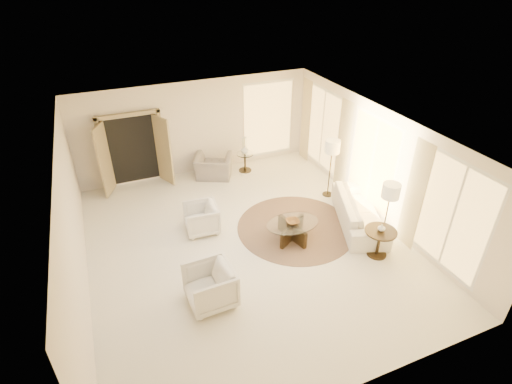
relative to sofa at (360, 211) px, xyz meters
name	(u,v)px	position (x,y,z in m)	size (l,w,h in m)	color
room	(246,193)	(-2.89, 0.30, 1.05)	(7.04, 8.04, 2.83)	white
windows_right	(374,165)	(0.56, 0.40, 1.00)	(0.10, 6.40, 2.40)	#FFC966
window_back_corner	(268,119)	(-0.59, 4.25, 1.00)	(1.70, 0.10, 2.40)	#FFC966
curtains_right	(351,152)	(0.51, 1.30, 0.95)	(0.06, 5.20, 2.60)	beige
french_doors	(134,151)	(-4.79, 4.12, 0.71)	(1.95, 0.66, 2.16)	tan
area_rug	(296,227)	(-1.55, 0.42, -0.35)	(2.89, 2.89, 0.01)	#3F2B20
sofa	(360,211)	(0.00, 0.00, 0.00)	(2.42, 0.94, 0.71)	white
armchair_left	(201,217)	(-3.71, 1.21, 0.04)	(0.77, 0.72, 0.79)	white
armchair_right	(210,285)	(-4.20, -1.11, 0.10)	(0.87, 0.82, 0.90)	white
accent_chair	(213,163)	(-2.62, 3.70, 0.11)	(1.06, 0.69, 0.93)	gray
coffee_table	(292,229)	(-1.84, 0.06, -0.06)	(1.66, 1.66, 0.47)	black
end_table	(380,238)	(-0.33, -1.19, 0.10)	(0.70, 0.70, 0.66)	black
side_table	(245,160)	(-1.61, 3.70, 0.00)	(0.51, 0.51, 0.59)	black
floor_lamp_near	(332,149)	(0.01, 1.47, 1.06)	(0.40, 0.40, 1.66)	black
floor_lamp_far	(391,194)	(0.01, -0.90, 1.01)	(0.39, 0.39, 1.61)	black
bowl	(293,222)	(-1.84, 0.06, 0.15)	(0.30, 0.30, 0.07)	brown
end_vase	(382,228)	(-0.33, -1.19, 0.39)	(0.16, 0.16, 0.17)	white
side_vase	(245,150)	(-1.61, 3.70, 0.36)	(0.24, 0.24, 0.25)	white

